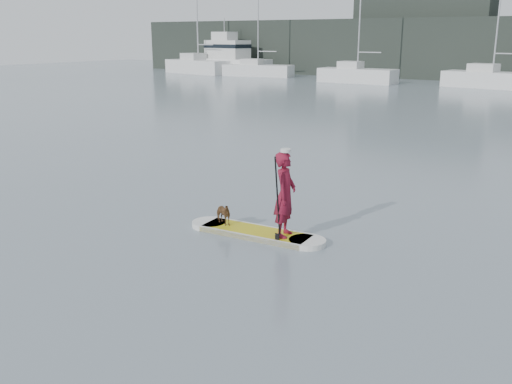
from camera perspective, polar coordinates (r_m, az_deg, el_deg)
The scene contains 12 objects.
ground at distance 13.23m, azimuth -18.46°, elevation -4.39°, with size 140.00×140.00×0.00m, color slate.
paddleboard at distance 12.71m, azimuth 0.00°, elevation -4.09°, with size 3.29×0.99×0.12m.
paddler at distance 12.10m, azimuth 2.93°, elevation -0.26°, with size 0.67×0.44×1.84m, color maroon.
white_cap at distance 11.88m, azimuth 2.99°, elevation 4.17°, with size 0.22×0.22×0.07m, color silver.
dog at distance 13.04m, azimuth -3.41°, elevation -2.14°, with size 0.27×0.60×0.51m, color #50331B.
paddle at distance 11.90m, azimuth 2.16°, elevation -1.73°, with size 0.10×0.30×2.00m.
sailboat_a at distance 68.46m, azimuth -5.83°, elevation 12.48°, with size 9.35×4.49×13.03m.
sailboat_b at distance 63.24m, azimuth 0.15°, elevation 12.20°, with size 7.88×3.58×11.29m.
sailboat_c at distance 55.30m, azimuth 10.03°, elevation 11.51°, with size 7.32×2.52×10.46m.
sailboat_d at distance 52.79m, azimuth 22.46°, elevation 10.50°, with size 8.28×3.62×11.79m.
motor_yacht_b at distance 67.92m, azimuth -2.56°, elevation 13.22°, with size 9.80×4.69×6.21m.
shore_building_west at distance 64.67m, azimuth 16.23°, elevation 14.98°, with size 14.00×4.00×9.00m, color black.
Camera 1 is at (10.02, -7.50, 4.30)m, focal length 40.00 mm.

